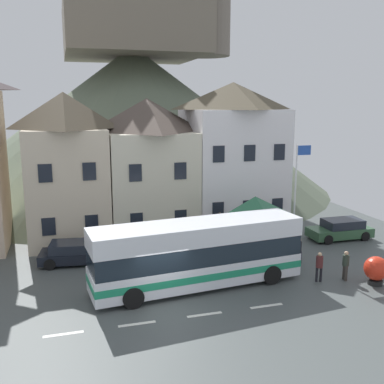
{
  "coord_description": "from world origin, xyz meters",
  "views": [
    {
      "loc": [
        -4.13,
        -18.31,
        9.15
      ],
      "look_at": [
        2.7,
        4.88,
        4.3
      ],
      "focal_mm": 41.35,
      "sensor_mm": 36.0,
      "label": 1
    }
  ],
  "objects": [
    {
      "name": "parked_car_02",
      "position": [
        13.91,
        6.84,
        0.67
      ],
      "size": [
        4.32,
        2.01,
        1.37
      ],
      "rotation": [
        0.0,
        0.0,
        3.13
      ],
      "color": "#325738",
      "rests_on": "ground_plane"
    },
    {
      "name": "ground_plane",
      "position": [
        0.0,
        -0.0,
        -0.03
      ],
      "size": [
        40.0,
        60.0,
        0.07
      ],
      "color": "#494F4F"
    },
    {
      "name": "transit_bus",
      "position": [
        2.12,
        1.88,
        1.7
      ],
      "size": [
        10.98,
        3.48,
        3.37
      ],
      "rotation": [
        0.0,
        0.0,
        0.1
      ],
      "color": "white",
      "rests_on": "ground_plane"
    },
    {
      "name": "townhouse_01",
      "position": [
        -3.9,
        11.73,
        4.94
      ],
      "size": [
        5.12,
        5.52,
        9.89
      ],
      "color": "beige",
      "rests_on": "ground_plane"
    },
    {
      "name": "parked_car_00",
      "position": [
        -3.77,
        7.1,
        0.63
      ],
      "size": [
        4.27,
        2.44,
        1.29
      ],
      "rotation": [
        0.0,
        0.0,
        -0.14
      ],
      "color": "black",
      "rests_on": "ground_plane"
    },
    {
      "name": "hilltop_castle",
      "position": [
        3.52,
        29.21,
        7.95
      ],
      "size": [
        41.0,
        41.0,
        23.31
      ],
      "color": "#5A6652",
      "rests_on": "ground_plane"
    },
    {
      "name": "pedestrian_00",
      "position": [
        8.36,
        0.68,
        0.96
      ],
      "size": [
        0.36,
        0.36,
        1.6
      ],
      "color": "black",
      "rests_on": "ground_plane"
    },
    {
      "name": "pedestrian_02",
      "position": [
        8.76,
        3.43,
        0.79
      ],
      "size": [
        0.35,
        0.28,
        1.53
      ],
      "color": "#2D2D38",
      "rests_on": "ground_plane"
    },
    {
      "name": "harbour_buoy",
      "position": [
        10.96,
        -0.46,
        0.82
      ],
      "size": [
        1.24,
        1.24,
        1.49
      ],
      "color": "black",
      "rests_on": "ground_plane"
    },
    {
      "name": "townhouse_03",
      "position": [
        7.95,
        12.14,
        5.33
      ],
      "size": [
        6.62,
        6.35,
        10.66
      ],
      "color": "white",
      "rests_on": "ground_plane"
    },
    {
      "name": "public_bench",
      "position": [
        5.09,
        7.29,
        0.48
      ],
      "size": [
        1.73,
        0.48,
        0.87
      ],
      "color": "brown",
      "rests_on": "ground_plane"
    },
    {
      "name": "townhouse_02",
      "position": [
        1.66,
        12.48,
        4.76
      ],
      "size": [
        5.85,
        7.02,
        9.52
      ],
      "color": "beige",
      "rests_on": "ground_plane"
    },
    {
      "name": "flagpole",
      "position": [
        9.1,
        4.63,
        3.96
      ],
      "size": [
        0.95,
        0.1,
        6.81
      ],
      "color": "silver",
      "rests_on": "ground_plane"
    },
    {
      "name": "pedestrian_01",
      "position": [
        9.82,
        0.5,
        0.86
      ],
      "size": [
        0.35,
        0.38,
        1.59
      ],
      "color": "#38332D",
      "rests_on": "ground_plane"
    },
    {
      "name": "bus_shelter",
      "position": [
        6.85,
        5.51,
        3.02
      ],
      "size": [
        3.6,
        3.6,
        3.67
      ],
      "color": "#473D33",
      "rests_on": "ground_plane"
    }
  ]
}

